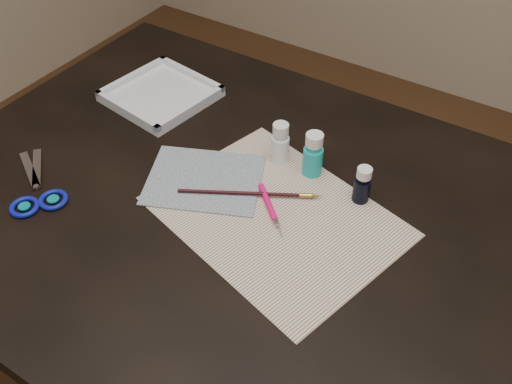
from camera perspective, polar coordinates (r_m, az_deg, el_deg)
The scene contains 10 objects.
table at distance 1.33m, azimuth -0.00°, elevation -13.44°, with size 1.30×0.90×0.75m, color black.
paper at distance 1.02m, azimuth 2.00°, elevation -2.42°, with size 0.42×0.32×0.00m, color white.
canvas at distance 1.09m, azimuth -5.19°, elevation 1.25°, with size 0.22×0.17×0.00m, color #12253C.
paint_bottle_white at distance 1.11m, azimuth 2.44°, elevation 4.96°, with size 0.04×0.04×0.09m, color white.
paint_bottle_cyan at distance 1.08m, azimuth 5.74°, elevation 3.77°, with size 0.04×0.04×0.09m, color #1BB5BF.
paint_bottle_navy at distance 1.05m, azimuth 10.59°, elevation 0.72°, with size 0.03×0.03×0.08m, color black.
paintbrush at distance 1.05m, azimuth -0.55°, elevation -0.13°, with size 0.27×0.01×0.01m, color black, non-canonical shape.
craft_knife at distance 1.02m, azimuth 1.55°, elevation -1.90°, with size 0.14×0.01×0.01m, color #F50B68, non-canonical shape.
scissors at distance 1.16m, azimuth -21.59°, elevation 0.95°, with size 0.21×0.11×0.01m, color silver, non-canonical shape.
palette_tray at distance 1.32m, azimuth -9.50°, elevation 9.68°, with size 0.21×0.21×0.02m, color white.
Camera 1 is at (0.39, -0.61, 1.49)m, focal length 40.00 mm.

